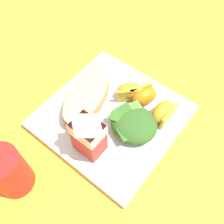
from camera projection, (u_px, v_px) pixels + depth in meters
ground at (112, 118)px, 0.57m from camera, size 3.00×3.00×0.00m
white_plate at (112, 116)px, 0.56m from camera, size 0.28×0.28×0.02m
cheesy_pizza_bread at (87, 97)px, 0.56m from camera, size 0.12×0.19×0.04m
green_salad_pile at (132, 125)px, 0.52m from camera, size 0.10×0.10×0.04m
milk_carton at (88, 134)px, 0.46m from camera, size 0.06×0.04×0.11m
orange_wedge_front at (163, 112)px, 0.54m from camera, size 0.04×0.06×0.04m
orange_wedge_middle at (144, 96)px, 0.56m from camera, size 0.06×0.07×0.04m
orange_wedge_rear at (128, 90)px, 0.57m from camera, size 0.07×0.07×0.04m
drinking_red_cup at (8, 172)px, 0.45m from camera, size 0.07×0.07×0.11m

